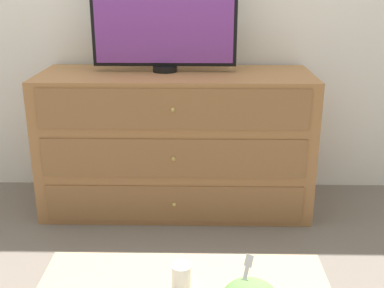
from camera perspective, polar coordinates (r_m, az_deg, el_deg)
The scene contains 4 objects.
ground_plane at distance 3.31m, azimuth -3.65°, elevation -4.70°, with size 12.00×12.00×0.00m, color #70665B.
dresser at distance 2.86m, azimuth -1.89°, elevation 0.28°, with size 1.56×0.58×0.82m.
tv at distance 2.77m, azimuth -3.33°, elevation 14.44°, with size 0.82×0.14×0.56m.
drink_cup at distance 1.59m, azimuth -1.27°, elevation -15.70°, with size 0.06×0.06×0.09m.
Camera 1 is at (0.27, -3.02, 1.34)m, focal length 45.00 mm.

